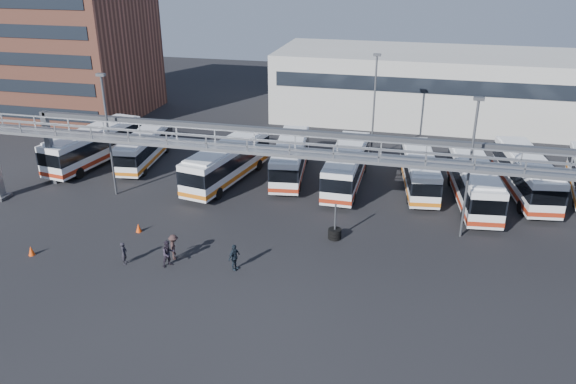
% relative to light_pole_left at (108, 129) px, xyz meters
% --- Properties ---
extents(ground, '(140.00, 140.00, 0.00)m').
position_rel_light_pole_left_xyz_m(ground, '(16.00, -8.00, -5.73)').
color(ground, black).
rests_on(ground, ground).
extents(gantry, '(51.40, 5.15, 7.10)m').
position_rel_light_pole_left_xyz_m(gantry, '(16.00, -2.13, -0.22)').
color(gantry, gray).
rests_on(gantry, ground).
extents(apartment_building, '(18.00, 15.00, 16.00)m').
position_rel_light_pole_left_xyz_m(apartment_building, '(-18.00, 22.00, 2.27)').
color(apartment_building, brown).
rests_on(apartment_building, ground).
extents(warehouse, '(42.00, 14.00, 8.00)m').
position_rel_light_pole_left_xyz_m(warehouse, '(28.00, 30.00, -1.73)').
color(warehouse, '#9E9E99').
rests_on(warehouse, ground).
extents(light_pole_left, '(0.70, 0.35, 10.21)m').
position_rel_light_pole_left_xyz_m(light_pole_left, '(0.00, 0.00, 0.00)').
color(light_pole_left, '#4C4F54').
rests_on(light_pole_left, ground).
extents(light_pole_mid, '(0.70, 0.35, 10.21)m').
position_rel_light_pole_left_xyz_m(light_pole_mid, '(28.00, -1.00, 0.00)').
color(light_pole_mid, '#4C4F54').
rests_on(light_pole_mid, ground).
extents(light_pole_back, '(0.70, 0.35, 10.21)m').
position_rel_light_pole_left_xyz_m(light_pole_back, '(20.00, 14.00, 0.00)').
color(light_pole_back, '#4C4F54').
rests_on(light_pole_back, ground).
extents(bus_0, '(4.41, 11.85, 3.52)m').
position_rel_light_pole_left_xyz_m(bus_0, '(-5.61, 6.18, -3.78)').
color(bus_0, silver).
rests_on(bus_0, ground).
extents(bus_1, '(3.42, 10.23, 3.05)m').
position_rel_light_pole_left_xyz_m(bus_1, '(-1.02, 7.47, -4.04)').
color(bus_1, silver).
rests_on(bus_1, ground).
extents(bus_3, '(4.71, 11.77, 3.49)m').
position_rel_light_pole_left_xyz_m(bus_3, '(8.26, 4.85, -3.80)').
color(bus_3, silver).
rests_on(bus_3, ground).
extents(bus_4, '(3.86, 11.12, 3.31)m').
position_rel_light_pole_left_xyz_m(bus_4, '(13.36, 7.48, -3.90)').
color(bus_4, silver).
rests_on(bus_4, ground).
extents(bus_5, '(2.71, 11.22, 3.40)m').
position_rel_light_pole_left_xyz_m(bus_5, '(18.61, 6.44, -3.85)').
color(bus_5, silver).
rests_on(bus_5, ground).
extents(bus_6, '(3.72, 10.60, 3.15)m').
position_rel_light_pole_left_xyz_m(bus_6, '(24.73, 7.25, -3.98)').
color(bus_6, silver).
rests_on(bus_6, ground).
extents(bus_7, '(3.94, 11.59, 3.45)m').
position_rel_light_pole_left_xyz_m(bus_7, '(29.05, 5.15, -3.82)').
color(bus_7, silver).
rests_on(bus_7, ground).
extents(bus_8, '(4.28, 11.81, 3.51)m').
position_rel_light_pole_left_xyz_m(bus_8, '(33.36, 7.92, -3.79)').
color(bus_8, silver).
rests_on(bus_8, ground).
extents(pedestrian_a, '(0.51, 0.65, 1.56)m').
position_rel_light_pole_left_xyz_m(pedestrian_a, '(6.38, -10.19, -4.95)').
color(pedestrian_a, black).
rests_on(pedestrian_a, ground).
extents(pedestrian_b, '(1.10, 1.13, 1.83)m').
position_rel_light_pole_left_xyz_m(pedestrian_b, '(9.33, -9.77, -4.81)').
color(pedestrian_b, '#251F2B').
rests_on(pedestrian_b, ground).
extents(pedestrian_c, '(1.11, 1.32, 1.77)m').
position_rel_light_pole_left_xyz_m(pedestrian_c, '(9.30, -8.83, -4.84)').
color(pedestrian_c, '#322221').
rests_on(pedestrian_c, ground).
extents(pedestrian_d, '(0.77, 1.14, 1.80)m').
position_rel_light_pole_left_xyz_m(pedestrian_d, '(13.64, -9.20, -4.83)').
color(pedestrian_d, '#19232D').
rests_on(pedestrian_d, ground).
extents(cone_left, '(0.57, 0.57, 0.68)m').
position_rel_light_pole_left_xyz_m(cone_left, '(-0.31, -10.68, -5.39)').
color(cone_left, '#DB400C').
rests_on(cone_left, ground).
extents(cone_right, '(0.43, 0.43, 0.67)m').
position_rel_light_pole_left_xyz_m(cone_right, '(5.12, -5.86, -5.39)').
color(cone_right, '#DB400C').
rests_on(cone_right, ground).
extents(tire_stack, '(0.95, 0.95, 2.72)m').
position_rel_light_pole_left_xyz_m(tire_stack, '(19.24, -3.50, -5.27)').
color(tire_stack, black).
rests_on(tire_stack, ground).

